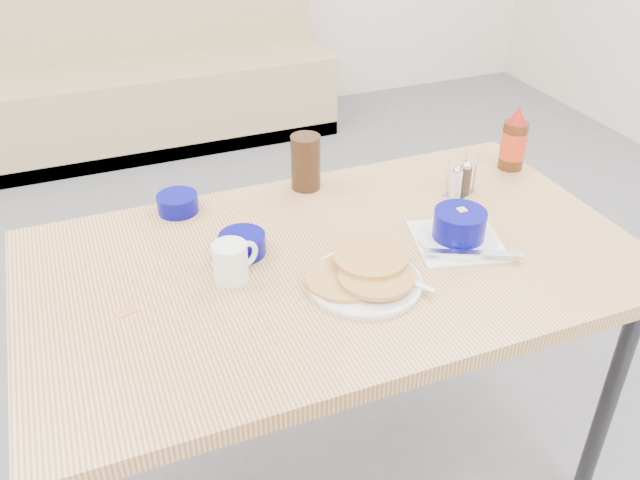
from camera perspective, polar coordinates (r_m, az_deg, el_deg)
name	(u,v)px	position (r m, az deg, el deg)	size (l,w,h in m)	color
booth_bench	(156,79)	(3.96, -13.63, 13.07)	(1.90, 0.56, 1.22)	tan
dining_table	(334,279)	(1.59, 1.23, -3.31)	(1.40, 0.80, 0.76)	tan
pancake_plate	(364,276)	(1.46, 3.76, -3.03)	(0.25, 0.25, 0.04)	white
coffee_mug	(232,261)	(1.47, -7.44, -1.75)	(0.11, 0.08, 0.09)	white
grits_setting	(459,229)	(1.62, 11.63, 0.91)	(0.24, 0.26, 0.08)	white
creamer_bowl	(178,203)	(1.75, -11.90, 3.04)	(0.10, 0.10, 0.05)	#050572
butter_bowl	(242,244)	(1.56, -6.55, -0.35)	(0.11, 0.11, 0.05)	#050572
amber_tumbler	(306,162)	(1.80, -1.21, 6.57)	(0.08, 0.08, 0.15)	black
condiment_caddy	(461,182)	(1.82, 11.76, 4.81)	(0.10, 0.08, 0.10)	silver
syrup_bottle	(514,142)	(1.98, 16.01, 7.96)	(0.07, 0.07, 0.18)	#47230F
sugar_wrapper	(126,311)	(1.45, -16.01, -5.79)	(0.04, 0.03, 0.00)	#CE6D44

